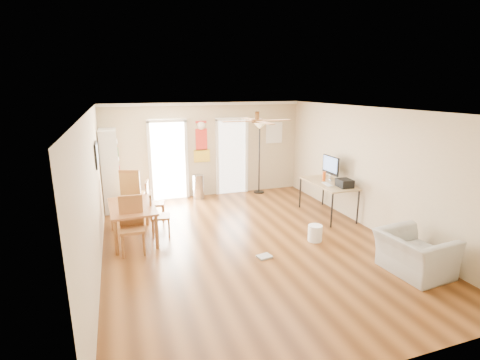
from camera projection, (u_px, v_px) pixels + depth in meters
name	position (u px, v px, depth m)	size (l,w,h in m)	color
floor	(250.00, 243.00, 7.07)	(7.00, 7.00, 0.00)	brown
ceiling	(251.00, 110.00, 6.42)	(5.50, 7.00, 0.00)	silver
wall_back	(206.00, 150.00, 9.95)	(5.50, 0.04, 2.60)	beige
wall_front	(375.00, 264.00, 3.54)	(5.50, 0.04, 2.60)	beige
wall_left	(94.00, 194.00, 5.87)	(0.04, 7.00, 2.60)	beige
wall_right	(371.00, 169.00, 7.62)	(0.04, 7.00, 2.60)	beige
crown_molding	(251.00, 112.00, 6.43)	(5.50, 7.00, 0.08)	white
kitchen_doorway	(168.00, 161.00, 9.66)	(0.90, 0.10, 2.10)	white
bathroom_doorway	(232.00, 157.00, 10.23)	(0.80, 0.10, 2.10)	white
wall_decal	(201.00, 141.00, 9.83)	(0.46, 0.03, 1.10)	red
ac_grille	(274.00, 133.00, 10.47)	(0.50, 0.04, 0.60)	white
framed_poster	(96.00, 155.00, 7.06)	(0.04, 0.66, 0.48)	black
ceiling_fan	(257.00, 121.00, 6.19)	(1.24, 1.24, 0.20)	#593819
bookshelf	(111.00, 170.00, 8.83)	(0.40, 0.91, 2.01)	silver
dining_table	(133.00, 222.00, 7.21)	(0.85, 1.42, 0.71)	#A26134
dining_chair_right_a	(155.00, 201.00, 8.18)	(0.38, 0.38, 0.93)	#9F5F33
dining_chair_right_b	(160.00, 214.00, 7.36)	(0.38, 0.38, 0.93)	brown
dining_chair_near	(132.00, 226.00, 6.54)	(0.43, 0.43, 1.05)	#9B5D32
dining_chair_far	(133.00, 192.00, 8.56)	(0.47, 0.47, 1.14)	#AD7E38
trash_can	(198.00, 187.00, 9.86)	(0.31, 0.31, 0.67)	#B2B3B5
torchiere_lamp	(259.00, 158.00, 10.24)	(0.39, 0.39, 2.05)	black
computer_desk	(327.00, 199.00, 8.55)	(0.76, 1.51, 0.81)	#A48359
imac	(331.00, 168.00, 8.58)	(0.09, 0.64, 0.60)	black
keyboard	(327.00, 184.00, 8.27)	(0.12, 0.37, 0.01)	silver
printer	(345.00, 183.00, 8.05)	(0.30, 0.35, 0.18)	black
orange_bottle	(324.00, 176.00, 8.56)	(0.08, 0.08, 0.24)	#D85313
wastebasket_a	(315.00, 233.00, 7.16)	(0.28, 0.28, 0.33)	white
floor_cloth	(264.00, 257.00, 6.48)	(0.25, 0.20, 0.04)	#9B9A96
armchair	(414.00, 254.00, 5.88)	(1.05, 0.92, 0.68)	#AAABA5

